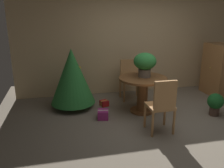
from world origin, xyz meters
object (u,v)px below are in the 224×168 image
object	(u,v)px
round_dining_table	(143,89)
holiday_tree	(72,76)
gift_box_red	(104,103)
potted_plant	(215,103)
flower_vase	(145,63)
wooden_cabinet	(218,70)
wooden_chair_far	(130,76)
wooden_chair_near	(162,104)
gift_box_purple	(103,114)

from	to	relation	value
round_dining_table	holiday_tree	xyz separation A→B (m)	(-1.40, 0.57, 0.20)
gift_box_red	potted_plant	size ratio (longest dim) A/B	0.45
flower_vase	wooden_cabinet	world-z (taller)	wooden_cabinet
holiday_tree	round_dining_table	bearing A→B (deg)	-22.06
gift_box_red	wooden_cabinet	world-z (taller)	wooden_cabinet
flower_vase	gift_box_red	bearing A→B (deg)	149.32
wooden_chair_far	potted_plant	bearing A→B (deg)	-45.02
flower_vase	wooden_chair_near	size ratio (longest dim) A/B	0.51
potted_plant	wooden_chair_near	bearing A→B (deg)	-162.38
holiday_tree	gift_box_red	bearing A→B (deg)	-6.22
wooden_chair_far	holiday_tree	size ratio (longest dim) A/B	0.72
flower_vase	gift_box_red	distance (m)	1.33
flower_vase	holiday_tree	bearing A→B (deg)	159.94
wooden_chair_near	potted_plant	world-z (taller)	wooden_chair_near
gift_box_red	wooden_cabinet	bearing A→B (deg)	2.81
round_dining_table	gift_box_purple	world-z (taller)	round_dining_table
flower_vase	gift_box_purple	distance (m)	1.34
round_dining_table	wooden_cabinet	xyz separation A→B (m)	(2.23, 0.64, 0.13)
round_dining_table	flower_vase	size ratio (longest dim) A/B	1.99
gift_box_red	potted_plant	distance (m)	2.34
flower_vase	round_dining_table	bearing A→B (deg)	-136.78
wooden_chair_near	gift_box_purple	world-z (taller)	wooden_chair_near
wooden_chair_far	gift_box_purple	xyz separation A→B (m)	(-0.87, -1.03, -0.46)
flower_vase	gift_box_red	world-z (taller)	flower_vase
holiday_tree	potted_plant	xyz separation A→B (m)	(2.78, -1.08, -0.44)
wooden_chair_near	holiday_tree	distance (m)	2.07
wooden_cabinet	potted_plant	distance (m)	1.47
round_dining_table	holiday_tree	bearing A→B (deg)	157.94
wooden_chair_far	holiday_tree	xyz separation A→B (m)	(-1.40, -0.31, 0.17)
flower_vase	potted_plant	size ratio (longest dim) A/B	1.07
wooden_cabinet	potted_plant	size ratio (longest dim) A/B	2.76
wooden_chair_far	wooden_cabinet	bearing A→B (deg)	-6.08
wooden_chair_far	gift_box_purple	bearing A→B (deg)	-130.20
gift_box_red	potted_plant	xyz separation A→B (m)	(2.10, -1.00, 0.21)
wooden_chair_far	potted_plant	xyz separation A→B (m)	(1.38, -1.39, -0.28)
wooden_chair_far	gift_box_red	xyz separation A→B (m)	(-0.72, -0.38, -0.49)
wooden_chair_near	gift_box_red	distance (m)	1.68
wooden_chair_far	round_dining_table	bearing A→B (deg)	-90.00
flower_vase	wooden_chair_near	bearing A→B (deg)	-92.49
wooden_cabinet	flower_vase	bearing A→B (deg)	-164.70
flower_vase	gift_box_purple	size ratio (longest dim) A/B	1.86
gift_box_red	flower_vase	bearing A→B (deg)	-30.68
flower_vase	gift_box_red	xyz separation A→B (m)	(-0.76, 0.45, -0.99)
wooden_chair_far	wooden_cabinet	size ratio (longest dim) A/B	0.73
potted_plant	gift_box_red	bearing A→B (deg)	154.48
flower_vase	holiday_tree	distance (m)	1.57
holiday_tree	potted_plant	distance (m)	3.02
wooden_chair_near	potted_plant	bearing A→B (deg)	17.62
wooden_chair_near	round_dining_table	bearing A→B (deg)	90.00
gift_box_purple	potted_plant	distance (m)	2.29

